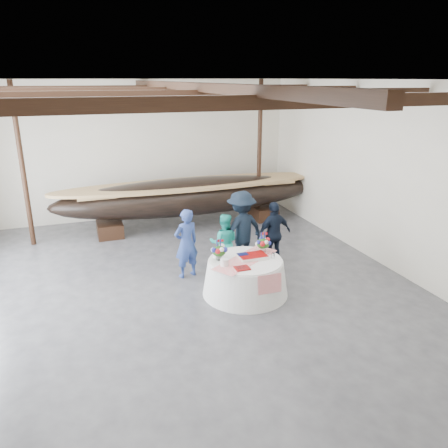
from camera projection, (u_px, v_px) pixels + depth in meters
name	position (u px, v px, depth m)	size (l,w,h in m)	color
floor	(192.00, 291.00, 9.77)	(10.00, 12.00, 0.01)	#3D3D42
wall_back	(142.00, 150.00, 14.42)	(10.00, 0.02, 4.50)	silver
wall_front	(374.00, 362.00, 3.69)	(10.00, 0.02, 4.50)	silver
wall_right	(387.00, 176.00, 10.63)	(0.02, 12.00, 4.50)	silver
ceiling	(186.00, 80.00, 8.34)	(10.00, 12.00, 0.01)	white
pavilion_structure	(177.00, 104.00, 9.17)	(9.80, 11.76, 4.50)	black
longboat_display	(190.00, 196.00, 13.67)	(8.43, 1.69, 1.58)	black
banquet_table	(245.00, 277.00, 9.55)	(1.87, 1.87, 0.80)	white
tabletop_items	(241.00, 251.00, 9.51)	(1.75, 1.41, 0.40)	red
guest_woman_blue	(186.00, 243.00, 10.25)	(0.61, 0.40, 1.68)	navy
guest_woman_teal	(224.00, 243.00, 10.60)	(0.71, 0.55, 1.46)	#22B0A1
guest_man_left	(241.00, 230.00, 10.77)	(1.26, 0.72, 1.95)	black
guest_man_right	(274.00, 234.00, 10.92)	(0.97, 0.40, 1.65)	black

